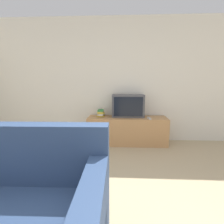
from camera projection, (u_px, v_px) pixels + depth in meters
wall_back at (122, 81)px, 3.74m from camera, size 9.00×0.06×2.60m
tv_stand at (127, 130)px, 3.63m from camera, size 1.61×0.47×0.56m
television at (128, 106)px, 3.62m from camera, size 0.65×0.32×0.46m
book_stack at (101, 113)px, 3.65m from camera, size 0.16×0.22×0.15m
remote_on_stand at (149, 118)px, 3.42m from camera, size 0.06×0.17×0.02m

